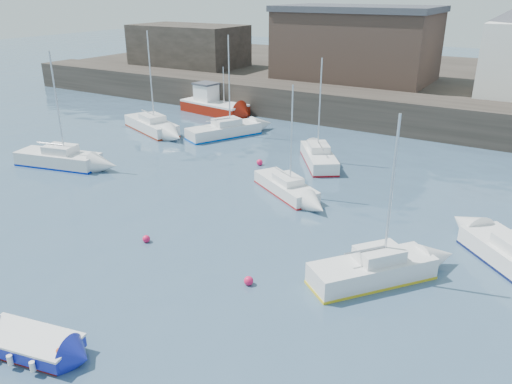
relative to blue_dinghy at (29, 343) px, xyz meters
The scene contains 16 objects.
water 2.29m from the blue_dinghy, 62.58° to the left, with size 220.00×220.00×0.00m, color #2D4760.
quay_wall 37.03m from the blue_dinghy, 88.39° to the left, with size 90.00×5.00×3.00m, color #28231E.
land_strip 55.02m from the blue_dinghy, 88.92° to the left, with size 90.00×32.00×2.80m, color #28231E.
warehouse 45.70m from the blue_dinghy, 96.29° to the left, with size 16.40×10.40×7.60m.
bldg_west 51.84m from the blue_dinghy, 121.50° to the left, with size 14.00×8.00×5.00m.
blue_dinghy is the anchor object (origin of this frame).
fishing_boat 37.12m from the blue_dinghy, 115.38° to the left, with size 7.68×3.79×4.88m.
sailboat_a 21.15m from the blue_dinghy, 138.27° to the left, with size 6.60×3.38×8.21m.
sailboat_b 17.98m from the blue_dinghy, 87.21° to the left, with size 5.50×4.28×6.94m.
sailboat_c 14.06m from the blue_dinghy, 50.47° to the left, with size 5.00×5.61×7.53m.
sailboat_e 29.85m from the blue_dinghy, 123.64° to the left, with size 7.15×4.58×8.79m.
sailboat_f 24.30m from the blue_dinghy, 89.35° to the left, with size 4.87×5.86×7.60m.
sailboat_h 28.59m from the blue_dinghy, 110.27° to the left, with size 4.82×6.88×8.52m.
buoy_near 8.73m from the blue_dinghy, 104.59° to the left, with size 0.39×0.39×0.39m, color #E5164C.
buoy_mid 8.92m from the blue_dinghy, 60.46° to the left, with size 0.42×0.42×0.42m, color #E5164C.
buoy_far 22.04m from the blue_dinghy, 98.64° to the left, with size 0.46×0.46×0.46m, color #E5164C.
Camera 1 is at (13.27, -10.16, 12.09)m, focal length 35.00 mm.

